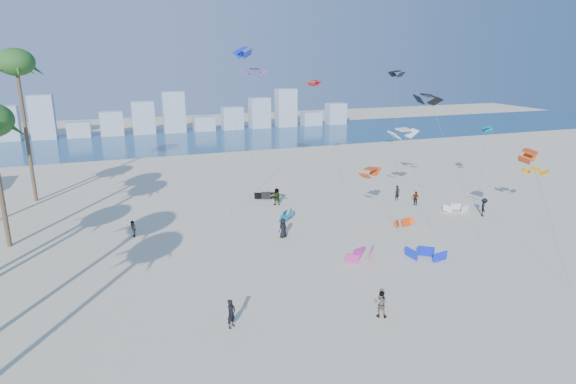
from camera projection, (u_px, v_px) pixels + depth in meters
name	position (u px, v px, depth m)	size (l,w,h in m)	color
ground	(334.00, 348.00, 27.00)	(220.00, 220.00, 0.00)	beige
ocean	(174.00, 140.00, 92.15)	(220.00, 220.00, 0.00)	navy
kitesurfer_near	(231.00, 314.00, 28.84)	(0.66, 0.44, 1.82)	black
kitesurfer_mid	(381.00, 304.00, 30.04)	(0.85, 0.66, 1.74)	gray
kitesurfers_far	(342.00, 206.00, 49.16)	(34.67, 11.83, 1.88)	black
grounded_kites	(366.00, 227.00, 44.66)	(20.45, 22.11, 1.03)	#CB2D9F
flying_kites	(386.00, 107.00, 48.05)	(29.50, 34.24, 17.05)	#DF3F0B
distant_skyline	(162.00, 118.00, 99.96)	(85.00, 3.00, 8.40)	#9EADBF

